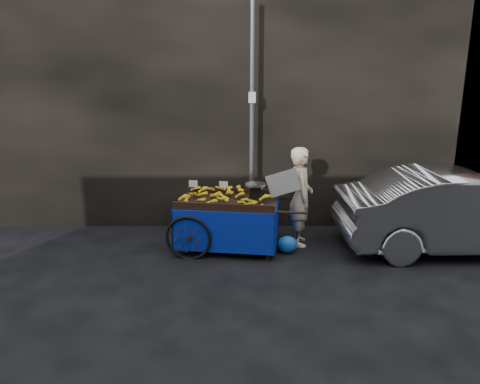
{
  "coord_description": "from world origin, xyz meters",
  "views": [
    {
      "loc": [
        0.04,
        -6.7,
        2.94
      ],
      "look_at": [
        0.09,
        0.5,
        0.96
      ],
      "focal_mm": 35.0,
      "sensor_mm": 36.0,
      "label": 1
    }
  ],
  "objects_px": {
    "vendor": "(301,196)",
    "plastic_bag": "(287,244)",
    "banana_cart": "(225,205)",
    "parked_car": "(464,211)"
  },
  "relations": [
    {
      "from": "parked_car",
      "to": "banana_cart",
      "type": "bearing_deg",
      "value": 87.2
    },
    {
      "from": "banana_cart",
      "to": "vendor",
      "type": "relative_size",
      "value": 1.38
    },
    {
      "from": "vendor",
      "to": "plastic_bag",
      "type": "relative_size",
      "value": 5.3
    },
    {
      "from": "vendor",
      "to": "plastic_bag",
      "type": "bearing_deg",
      "value": 148.76
    },
    {
      "from": "banana_cart",
      "to": "plastic_bag",
      "type": "distance_m",
      "value": 1.19
    },
    {
      "from": "banana_cart",
      "to": "parked_car",
      "type": "relative_size",
      "value": 0.57
    },
    {
      "from": "plastic_bag",
      "to": "vendor",
      "type": "bearing_deg",
      "value": 58.58
    },
    {
      "from": "banana_cart",
      "to": "plastic_bag",
      "type": "height_order",
      "value": "banana_cart"
    },
    {
      "from": "plastic_bag",
      "to": "parked_car",
      "type": "relative_size",
      "value": 0.08
    },
    {
      "from": "banana_cart",
      "to": "vendor",
      "type": "xyz_separation_m",
      "value": [
        1.25,
        0.18,
        0.1
      ]
    }
  ]
}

